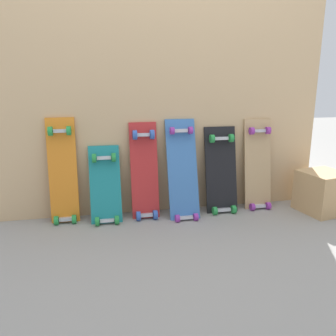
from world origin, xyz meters
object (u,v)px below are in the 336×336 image
object	(u,v)px
skateboard_black	(221,174)
wooden_crate	(323,192)
skateboard_blue	(183,174)
skateboard_teal	(105,189)
skateboard_natural	(258,169)
skateboard_orange	(63,175)
skateboard_red	(145,175)

from	to	relation	value
skateboard_black	wooden_crate	world-z (taller)	skateboard_black
skateboard_blue	wooden_crate	size ratio (longest dim) A/B	2.51
skateboard_teal	skateboard_natural	world-z (taller)	skateboard_natural
skateboard_orange	skateboard_natural	size ratio (longest dim) A/B	1.05
skateboard_red	skateboard_teal	bearing A→B (deg)	-175.36
skateboard_natural	wooden_crate	xyz separation A→B (m)	(0.44, -0.20, -0.15)
skateboard_orange	wooden_crate	xyz separation A→B (m)	(1.88, -0.21, -0.18)
skateboard_natural	wooden_crate	world-z (taller)	skateboard_natural
skateboard_natural	skateboard_orange	bearing A→B (deg)	179.61
skateboard_red	skateboard_black	distance (m)	0.58
skateboard_orange	skateboard_black	size ratio (longest dim) A/B	1.12
skateboard_blue	wooden_crate	distance (m)	1.07
skateboard_blue	wooden_crate	world-z (taller)	skateboard_blue
wooden_crate	skateboard_orange	bearing A→B (deg)	173.65
skateboard_natural	skateboard_blue	bearing A→B (deg)	-174.74
skateboard_red	wooden_crate	size ratio (longest dim) A/B	2.42
skateboard_teal	skateboard_natural	xyz separation A→B (m)	(1.16, 0.04, 0.08)
skateboard_teal	wooden_crate	xyz separation A→B (m)	(1.60, -0.16, -0.07)
skateboard_natural	skateboard_teal	bearing A→B (deg)	-178.19
skateboard_natural	wooden_crate	distance (m)	0.51
wooden_crate	skateboard_red	bearing A→B (deg)	171.99
skateboard_orange	skateboard_natural	world-z (taller)	skateboard_orange
skateboard_black	skateboard_blue	bearing A→B (deg)	-172.57
skateboard_teal	skateboard_blue	bearing A→B (deg)	-2.03
skateboard_black	wooden_crate	size ratio (longest dim) A/B	2.28
skateboard_teal	skateboard_red	distance (m)	0.29
skateboard_teal	skateboard_blue	distance (m)	0.56
skateboard_black	wooden_crate	bearing A→B (deg)	-13.92
skateboard_teal	skateboard_natural	distance (m)	1.16
skateboard_teal	skateboard_black	distance (m)	0.86
skateboard_natural	wooden_crate	bearing A→B (deg)	-24.48
skateboard_red	wooden_crate	world-z (taller)	skateboard_red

